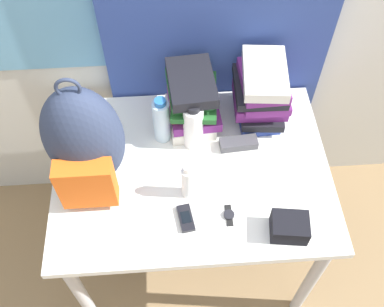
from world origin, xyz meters
name	(u,v)px	position (x,y,z in m)	size (l,w,h in m)	color
desk	(192,182)	(0.00, 0.39, 0.66)	(1.07, 0.79, 0.76)	silver
backpack	(84,143)	(-0.37, 0.38, 0.98)	(0.28, 0.27, 0.52)	#2D3851
book_stack_left	(191,100)	(0.01, 0.63, 0.88)	(0.22, 0.27, 0.25)	silver
book_stack_center	(261,93)	(0.29, 0.64, 0.91)	(0.22, 0.28, 0.28)	navy
water_bottle	(162,120)	(-0.11, 0.56, 0.86)	(0.07, 0.07, 0.22)	silver
sports_bottle	(193,126)	(0.01, 0.52, 0.87)	(0.08, 0.08, 0.22)	white
sunscreen_bottle	(188,182)	(-0.02, 0.28, 0.84)	(0.05, 0.05, 0.17)	white
cell_phone	(186,218)	(-0.04, 0.18, 0.77)	(0.06, 0.11, 0.02)	black
sunglasses_case	(239,143)	(0.19, 0.49, 0.78)	(0.15, 0.07, 0.04)	#47474C
camera_pouch	(289,227)	(0.32, 0.10, 0.80)	(0.14, 0.12, 0.08)	black
wristwatch	(229,215)	(0.12, 0.18, 0.76)	(0.04, 0.09, 0.01)	black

